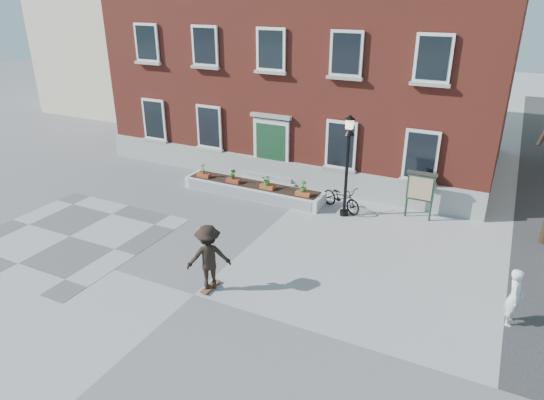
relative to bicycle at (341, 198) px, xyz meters
The scene contains 10 objects.
ground 7.72m from the bicycle, 103.59° to the right, with size 100.00×100.00×0.00m, color #979799.
checker_patch 10.16m from the bicycle, 140.29° to the right, with size 6.00×6.00×0.01m, color #555557.
distant_building 24.19m from the bicycle, 147.72° to the left, with size 10.00×12.00×13.00m, color beige.
bicycle is the anchor object (origin of this frame).
bystander 7.95m from the bicycle, 37.74° to the right, with size 0.58×0.38×1.59m, color silver.
brick_building 9.50m from the bicycle, 120.42° to the left, with size 18.40×10.85×12.60m.
planter_assembly 3.81m from the bicycle, behind, with size 6.20×1.12×1.15m.
lamp_post 2.10m from the bicycle, 57.72° to the right, with size 0.40×0.40×3.93m.
notice_board 3.01m from the bicycle, 10.19° to the left, with size 1.10×0.16×1.87m.
skateboarder 7.20m from the bicycle, 102.55° to the right, with size 1.44×1.34×2.03m.
Camera 1 is at (7.19, -9.40, 7.95)m, focal length 32.00 mm.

